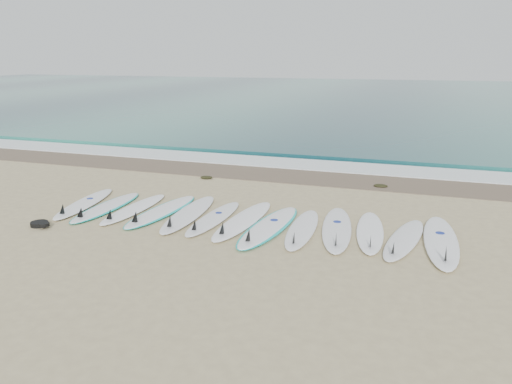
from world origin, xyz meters
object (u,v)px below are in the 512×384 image
(surfboard_0, at_px, (83,204))
(surfboard_12, at_px, (441,241))
(leash_coil, at_px, (40,224))
(surfboard_6, at_px, (242,221))

(surfboard_0, distance_m, surfboard_12, 7.21)
(surfboard_0, xyz_separation_m, leash_coil, (0.07, -1.37, -0.00))
(leash_coil, bearing_deg, surfboard_0, 93.13)
(surfboard_6, relative_size, surfboard_12, 0.96)
(surfboard_0, distance_m, leash_coil, 1.37)
(surfboard_6, bearing_deg, surfboard_12, 3.80)
(surfboard_12, bearing_deg, leash_coil, -171.13)
(surfboard_0, height_order, leash_coil, surfboard_0)
(surfboard_0, height_order, surfboard_12, surfboard_12)
(surfboard_0, relative_size, surfboard_12, 0.89)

